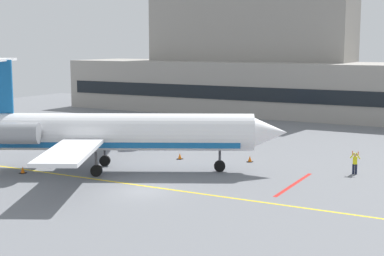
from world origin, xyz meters
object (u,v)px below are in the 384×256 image
(baggage_tug, at_px, (143,138))
(marshaller, at_px, (355,163))
(pushback_tractor, at_px, (213,131))
(regional_jet, at_px, (107,132))

(baggage_tug, distance_m, marshaller, 21.18)
(pushback_tractor, bearing_deg, marshaller, -29.97)
(baggage_tug, xyz_separation_m, marshaller, (21.09, -1.95, -0.03))
(regional_jet, height_order, pushback_tractor, regional_jet)
(regional_jet, relative_size, pushback_tractor, 8.09)
(pushback_tractor, height_order, marshaller, pushback_tractor)
(regional_jet, xyz_separation_m, pushback_tractor, (0.41, 18.33, -2.27))
(baggage_tug, bearing_deg, marshaller, -5.27)
(regional_jet, xyz_separation_m, marshaller, (17.74, 8.33, -2.25))
(pushback_tractor, xyz_separation_m, marshaller, (17.34, -10.00, 0.02))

